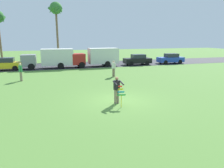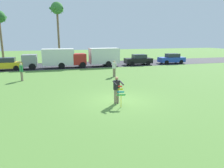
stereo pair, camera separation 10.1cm
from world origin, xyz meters
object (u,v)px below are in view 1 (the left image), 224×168
(parked_car_black, at_px, (138,60))
(person_walker_far, at_px, (114,68))
(parked_car_blue, at_px, (171,59))
(person_walker_near, at_px, (21,71))
(parked_car_yellow, at_px, (5,64))
(parked_truck_grey_van, at_px, (51,58))
(palm_tree_right_near, at_px, (56,11))
(parked_truck_red_cab, at_px, (98,57))
(person_kite_flyer, at_px, (117,89))
(kite_held, at_px, (121,93))

(parked_car_black, height_order, person_walker_far, person_walker_far)
(parked_car_blue, distance_m, person_walker_near, 23.04)
(person_walker_far, bearing_deg, parked_car_yellow, 144.61)
(parked_truck_grey_van, relative_size, palm_tree_right_near, 0.66)
(parked_car_yellow, xyz_separation_m, parked_car_black, (18.54, -0.00, 0.00))
(person_walker_near, bearing_deg, palm_tree_right_near, 76.01)
(parked_truck_red_cab, bearing_deg, person_kite_flyer, -99.35)
(parked_car_blue, xyz_separation_m, person_walker_near, (-21.61, -8.00, 0.16))
(parked_truck_red_cab, relative_size, palm_tree_right_near, 0.66)
(parked_truck_red_cab, bearing_deg, kite_held, -98.88)
(parked_truck_grey_van, bearing_deg, parked_truck_red_cab, -0.02)
(parked_car_yellow, bearing_deg, person_walker_far, -35.39)
(parked_car_black, distance_m, parked_car_blue, 5.83)
(parked_car_black, bearing_deg, parked_car_blue, -0.01)
(parked_car_blue, bearing_deg, parked_truck_grey_van, 179.99)
(parked_car_yellow, xyz_separation_m, person_walker_far, (11.99, -8.51, 0.16))
(palm_tree_right_near, bearing_deg, parked_truck_red_cab, -62.71)
(palm_tree_right_near, bearing_deg, kite_held, -85.41)
(parked_car_yellow, bearing_deg, person_walker_near, -70.92)
(parked_car_yellow, relative_size, person_walker_far, 2.43)
(parked_truck_grey_van, bearing_deg, palm_tree_right_near, 81.67)
(person_kite_flyer, relative_size, parked_truck_red_cab, 0.26)
(parked_car_blue, relative_size, person_walker_near, 2.46)
(parked_car_yellow, distance_m, person_walker_near, 8.47)
(kite_held, bearing_deg, person_walker_near, 123.56)
(parked_truck_red_cab, xyz_separation_m, person_walker_near, (-9.49, -8.00, -0.48))
(person_kite_flyer, bearing_deg, parked_car_black, 62.24)
(person_walker_far, bearing_deg, parked_car_blue, 34.50)
(person_kite_flyer, distance_m, parked_car_yellow, 19.77)
(parked_truck_red_cab, height_order, palm_tree_right_near, palm_tree_right_near)
(person_kite_flyer, distance_m, person_walker_near, 11.49)
(person_walker_near, bearing_deg, parked_car_yellow, 109.08)
(parked_truck_grey_van, bearing_deg, person_walker_far, -53.86)
(parked_car_black, xyz_separation_m, palm_tree_right_near, (-11.35, 9.79, 7.86))
(palm_tree_right_near, xyz_separation_m, person_walker_far, (4.79, -18.31, -7.70))
(kite_held, height_order, parked_truck_red_cab, parked_truck_red_cab)
(parked_car_blue, bearing_deg, person_kite_flyer, -130.75)
(parked_truck_grey_van, distance_m, parked_truck_red_cab, 6.49)
(person_walker_far, bearing_deg, parked_car_black, 52.39)
(parked_car_yellow, bearing_deg, parked_car_blue, -0.00)
(kite_held, bearing_deg, parked_car_blue, 50.38)
(person_kite_flyer, bearing_deg, kite_held, -86.09)
(parked_car_black, distance_m, person_walker_far, 10.75)
(person_kite_flyer, relative_size, person_walker_far, 1.00)
(kite_held, distance_m, parked_truck_grey_van, 18.43)
(kite_held, xyz_separation_m, parked_truck_red_cab, (2.82, 18.05, 0.56))
(parked_car_yellow, bearing_deg, parked_truck_red_cab, -0.00)
(person_kite_flyer, height_order, parked_truck_grey_van, parked_truck_grey_van)
(person_kite_flyer, bearing_deg, parked_truck_grey_van, 101.76)
(parked_truck_grey_van, height_order, parked_truck_red_cab, same)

